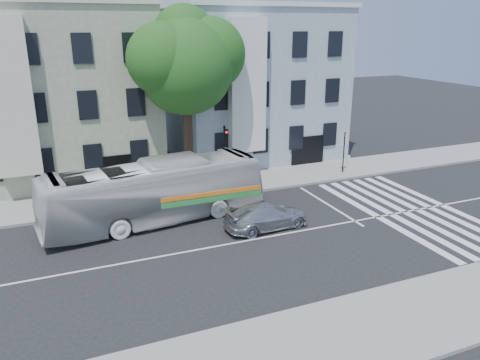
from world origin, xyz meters
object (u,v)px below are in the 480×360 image
bus (155,192)px  fire_hydrant (349,160)px  sedan (266,216)px  traffic_signal (225,149)px

bus → fire_hydrant: size_ratio=16.63×
bus → sedan: bearing=-128.6°
bus → sedan: bus is taller
bus → traffic_signal: (5.20, 3.37, 0.99)m
sedan → fire_hydrant: (10.29, 7.60, -0.13)m
bus → sedan: size_ratio=2.64×
sedan → traffic_signal: 6.69m
bus → traffic_signal: size_ratio=2.89×
traffic_signal → sedan: bearing=-79.4°
traffic_signal → fire_hydrant: size_ratio=5.77×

